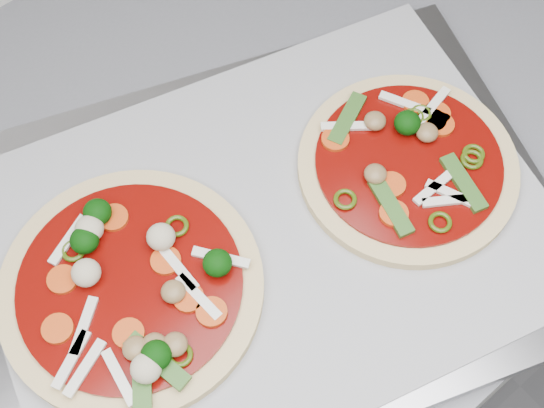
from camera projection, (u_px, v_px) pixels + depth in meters
base_cabinet at (358, 239)px, 1.18m from camera, size 3.60×0.60×0.86m
countertop at (401, 53)px, 0.78m from camera, size 3.60×0.60×0.04m
baking_tray at (270, 235)px, 0.65m from camera, size 0.58×0.51×0.02m
parchment at (270, 230)px, 0.65m from camera, size 0.54×0.45×0.00m
pizza_left at (132, 287)px, 0.61m from camera, size 0.24×0.24×0.04m
pizza_right at (408, 163)px, 0.67m from camera, size 0.27×0.27×0.03m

